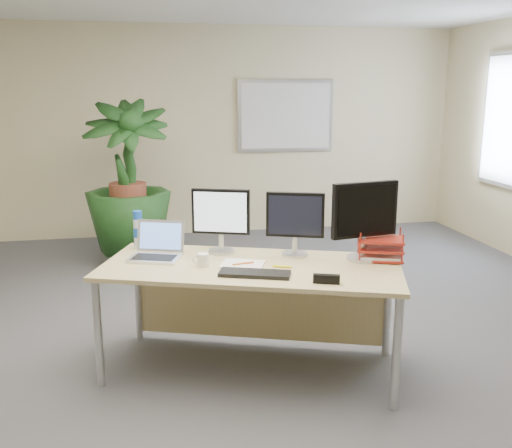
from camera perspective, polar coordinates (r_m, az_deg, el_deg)
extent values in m
plane|color=#4A4A4F|center=(4.05, -0.52, -14.66)|extent=(8.00, 8.00, 0.00)
cube|color=beige|center=(7.57, -6.08, 9.12)|extent=(7.00, 0.04, 2.70)
cube|color=#B9B9BE|center=(7.72, 2.97, 10.74)|extent=(1.30, 0.03, 0.95)
cube|color=silver|center=(7.70, 3.00, 10.74)|extent=(1.20, 0.01, 0.85)
cube|color=#D9C280|center=(3.81, -0.52, -4.34)|extent=(2.14, 1.44, 0.03)
cube|color=#D9C280|center=(4.30, 0.31, -7.61)|extent=(1.78, 0.64, 0.61)
cylinder|color=silver|center=(3.87, -15.50, -10.55)|extent=(0.05, 0.05, 0.73)
cylinder|color=silver|center=(3.59, 13.88, -12.47)|extent=(0.05, 0.05, 0.73)
cylinder|color=silver|center=(4.50, -11.73, -6.91)|extent=(0.05, 0.05, 0.73)
cylinder|color=silver|center=(4.26, 13.02, -8.19)|extent=(0.05, 0.05, 0.73)
imported|color=#163A15|center=(6.36, -12.66, 2.60)|extent=(0.84, 0.84, 1.50)
cylinder|color=silver|center=(4.10, -3.48, -2.72)|extent=(0.19, 0.19, 0.02)
cylinder|color=silver|center=(4.08, -3.49, -1.84)|extent=(0.04, 0.04, 0.11)
cube|color=black|center=(4.03, -3.53, 1.26)|extent=(0.40, 0.17, 0.32)
cube|color=silver|center=(4.01, -3.60, 1.19)|extent=(0.36, 0.13, 0.28)
cylinder|color=silver|center=(4.03, 3.88, -3.03)|extent=(0.18, 0.18, 0.02)
cylinder|color=silver|center=(4.01, 3.89, -2.15)|extent=(0.04, 0.04, 0.11)
cube|color=black|center=(3.95, 3.94, 0.92)|extent=(0.39, 0.17, 0.31)
cube|color=black|center=(3.93, 3.92, 0.85)|extent=(0.35, 0.13, 0.28)
cylinder|color=silver|center=(3.99, 10.62, -3.37)|extent=(0.22, 0.22, 0.02)
cylinder|color=silver|center=(3.97, 10.67, -2.31)|extent=(0.04, 0.04, 0.13)
cube|color=black|center=(3.90, 10.83, 1.43)|extent=(0.48, 0.13, 0.37)
cube|color=black|center=(3.88, 11.05, 1.35)|extent=(0.43, 0.08, 0.33)
cube|color=silver|center=(3.98, -10.10, -3.39)|extent=(0.40, 0.34, 0.02)
cube|color=black|center=(3.97, -10.15, -3.29)|extent=(0.32, 0.24, 0.00)
cube|color=silver|center=(4.09, -9.51, -1.16)|extent=(0.34, 0.17, 0.22)
cube|color=#6298FD|center=(4.08, -9.54, -1.19)|extent=(0.29, 0.14, 0.18)
cube|color=black|center=(3.60, -0.13, -4.97)|extent=(0.47, 0.29, 0.02)
cylinder|color=white|center=(3.79, -5.33, -3.59)|extent=(0.08, 0.08, 0.09)
torus|color=white|center=(3.78, -5.98, -3.63)|extent=(0.06, 0.03, 0.06)
cube|color=white|center=(3.80, -1.34, -4.05)|extent=(0.34, 0.30, 0.01)
cylinder|color=orange|center=(3.78, -1.29, -3.95)|extent=(0.15, 0.04, 0.01)
cylinder|color=#F9F71A|center=(3.75, 2.63, -4.26)|extent=(0.12, 0.07, 0.02)
cylinder|color=silver|center=(4.27, -11.68, -0.94)|extent=(0.07, 0.07, 0.22)
cylinder|color=blue|center=(4.24, -11.77, 0.89)|extent=(0.07, 0.07, 0.06)
cylinder|color=blue|center=(4.27, -11.68, -0.81)|extent=(0.07, 0.07, 0.07)
cube|color=maroon|center=(4.01, 12.25, -3.29)|extent=(0.36, 0.32, 0.01)
cube|color=maroon|center=(4.00, 12.30, -2.40)|extent=(0.36, 0.32, 0.01)
cube|color=maroon|center=(3.98, 12.35, -1.51)|extent=(0.36, 0.32, 0.01)
cube|color=white|center=(4.01, 12.26, -3.10)|extent=(0.33, 0.28, 0.02)
cube|color=black|center=(3.48, 7.06, -5.48)|extent=(0.17, 0.09, 0.05)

